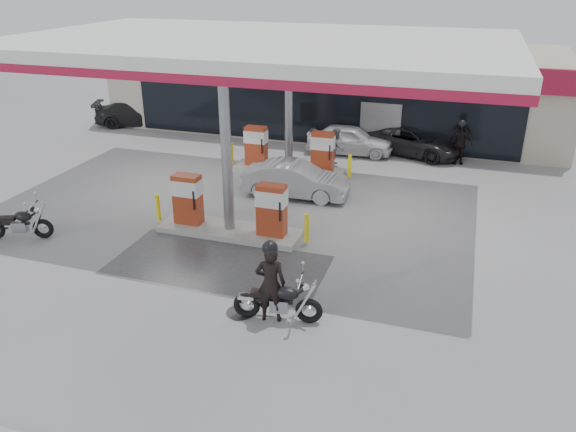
# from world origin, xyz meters

# --- Properties ---
(ground) EXTENTS (90.00, 90.00, 0.00)m
(ground) POSITION_xyz_m (0.00, 0.00, 0.00)
(ground) COLOR gray
(ground) RESTS_ON ground
(wet_patch) EXTENTS (6.00, 3.00, 0.00)m
(wet_patch) POSITION_xyz_m (0.50, 0.00, 0.00)
(wet_patch) COLOR #4C4C4F
(wet_patch) RESTS_ON ground
(drain_cover) EXTENTS (0.70, 0.70, 0.01)m
(drain_cover) POSITION_xyz_m (2.00, -2.00, 0.00)
(drain_cover) COLOR #38383A
(drain_cover) RESTS_ON ground
(store_building) EXTENTS (22.00, 8.22, 4.00)m
(store_building) POSITION_xyz_m (0.01, 15.94, 2.01)
(store_building) COLOR #BDB59E
(store_building) RESTS_ON ground
(canopy) EXTENTS (16.00, 10.02, 5.51)m
(canopy) POSITION_xyz_m (0.00, 5.00, 5.27)
(canopy) COLOR silver
(canopy) RESTS_ON ground
(pump_island_near) EXTENTS (5.14, 1.30, 1.78)m
(pump_island_near) POSITION_xyz_m (0.00, 2.00, 0.71)
(pump_island_near) COLOR #9E9E99
(pump_island_near) RESTS_ON ground
(pump_island_far) EXTENTS (5.14, 1.30, 1.78)m
(pump_island_far) POSITION_xyz_m (0.00, 8.00, 0.71)
(pump_island_far) COLOR #9E9E99
(pump_island_far) RESTS_ON ground
(main_motorcycle) EXTENTS (2.14, 0.82, 1.10)m
(main_motorcycle) POSITION_xyz_m (2.99, -1.99, 0.49)
(main_motorcycle) COLOR black
(main_motorcycle) RESTS_ON ground
(biker_main) EXTENTS (0.80, 0.62, 1.94)m
(biker_main) POSITION_xyz_m (2.80, -2.02, 0.97)
(biker_main) COLOR black
(biker_main) RESTS_ON ground
(parked_motorcycle) EXTENTS (2.01, 1.00, 1.08)m
(parked_motorcycle) POSITION_xyz_m (-5.96, -0.32, 0.48)
(parked_motorcycle) COLOR black
(parked_motorcycle) RESTS_ON ground
(sedan_white) EXTENTS (3.90, 1.77, 1.30)m
(sedan_white) POSITION_xyz_m (1.81, 11.20, 0.65)
(sedan_white) COLOR silver
(sedan_white) RESTS_ON ground
(attendant) EXTENTS (0.74, 0.88, 1.60)m
(attendant) POSITION_xyz_m (1.61, 9.49, 0.80)
(attendant) COLOR #58585D
(attendant) RESTS_ON ground
(hatchback_silver) EXTENTS (3.88, 1.48, 1.26)m
(hatchback_silver) POSITION_xyz_m (1.02, 5.60, 0.63)
(hatchback_silver) COLOR #929599
(hatchback_silver) RESTS_ON ground
(parked_car_left) EXTENTS (4.82, 3.32, 1.29)m
(parked_car_left) POSITION_xyz_m (-9.77, 12.66, 0.65)
(parked_car_left) COLOR black
(parked_car_left) RESTS_ON ground
(parked_car_right) EXTENTS (4.78, 3.21, 1.22)m
(parked_car_right) POSITION_xyz_m (4.50, 12.00, 0.61)
(parked_car_right) COLOR black
(parked_car_right) RESTS_ON ground
(biker_walking) EXTENTS (1.09, 0.59, 1.77)m
(biker_walking) POSITION_xyz_m (6.47, 11.27, 0.89)
(biker_walking) COLOR black
(biker_walking) RESTS_ON ground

